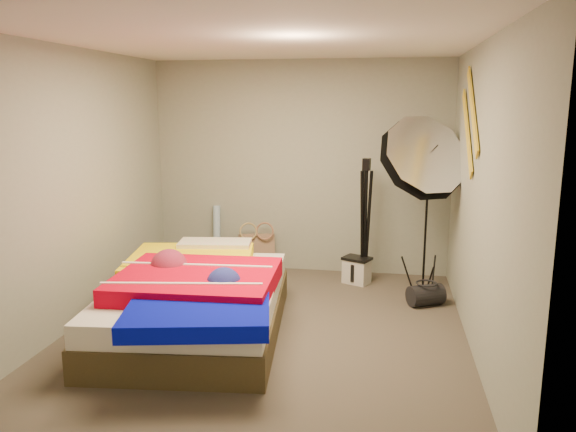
% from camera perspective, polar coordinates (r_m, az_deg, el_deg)
% --- Properties ---
extents(floor, '(4.00, 4.00, 0.00)m').
position_cam_1_polar(floor, '(5.08, -2.33, -11.87)').
color(floor, '#4E463B').
rests_on(floor, ground).
extents(ceiling, '(4.00, 4.00, 0.00)m').
position_cam_1_polar(ceiling, '(4.69, -2.59, 17.41)').
color(ceiling, silver).
rests_on(ceiling, wall_back).
extents(wall_back, '(3.50, 0.00, 3.50)m').
position_cam_1_polar(wall_back, '(6.68, 1.23, 4.93)').
color(wall_back, gray).
rests_on(wall_back, floor).
extents(wall_front, '(3.50, 0.00, 3.50)m').
position_cam_1_polar(wall_front, '(2.85, -11.09, -4.33)').
color(wall_front, gray).
rests_on(wall_front, floor).
extents(wall_left, '(0.00, 4.00, 4.00)m').
position_cam_1_polar(wall_left, '(5.38, -21.00, 2.55)').
color(wall_left, gray).
rests_on(wall_left, floor).
extents(wall_right, '(0.00, 4.00, 4.00)m').
position_cam_1_polar(wall_right, '(4.68, 18.97, 1.45)').
color(wall_right, gray).
rests_on(wall_right, floor).
extents(tote_bag, '(0.47, 0.30, 0.45)m').
position_cam_1_polar(tote_bag, '(6.87, -3.20, -3.66)').
color(tote_bag, '#9E7B60').
rests_on(tote_bag, floor).
extents(wrapping_roll, '(0.13, 0.23, 0.77)m').
position_cam_1_polar(wrapping_roll, '(6.96, -7.24, -2.13)').
color(wrapping_roll, '#5589BB').
rests_on(wrapping_roll, floor).
extents(camera_case, '(0.34, 0.30, 0.28)m').
position_cam_1_polar(camera_case, '(6.42, 6.99, -5.58)').
color(camera_case, beige).
rests_on(camera_case, floor).
extents(duffel_bag, '(0.41, 0.35, 0.21)m').
position_cam_1_polar(duffel_bag, '(5.87, 13.82, -7.81)').
color(duffel_bag, black).
rests_on(duffel_bag, floor).
extents(wall_stripe_upper, '(0.02, 0.91, 0.78)m').
position_cam_1_polar(wall_stripe_upper, '(5.21, 18.25, 10.21)').
color(wall_stripe_upper, gold).
rests_on(wall_stripe_upper, wall_right).
extents(wall_stripe_lower, '(0.02, 0.91, 0.78)m').
position_cam_1_polar(wall_stripe_lower, '(5.46, 17.75, 8.18)').
color(wall_stripe_lower, gold).
rests_on(wall_stripe_lower, wall_right).
extents(bed, '(1.74, 2.38, 0.61)m').
position_cam_1_polar(bed, '(5.06, -9.29, -8.36)').
color(bed, '#463922').
rests_on(bed, floor).
extents(photo_umbrella, '(0.98, 1.03, 1.99)m').
position_cam_1_polar(photo_umbrella, '(5.94, 13.36, 5.50)').
color(photo_umbrella, black).
rests_on(photo_umbrella, floor).
extents(camera_tripod, '(0.09, 0.09, 1.41)m').
position_cam_1_polar(camera_tripod, '(6.30, 7.85, 0.37)').
color(camera_tripod, black).
rests_on(camera_tripod, floor).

